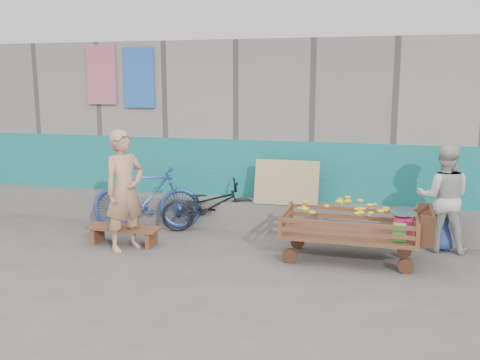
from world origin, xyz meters
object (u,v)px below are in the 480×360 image
(vendor_man, at_px, (125,191))
(child, at_px, (442,219))
(banana_cart, at_px, (347,220))
(bicycle_dark, at_px, (210,205))
(bench, at_px, (124,231))
(bicycle_blue, at_px, (147,197))
(woman, at_px, (443,198))

(vendor_man, distance_m, child, 4.44)
(banana_cart, xyz_separation_m, bicycle_dark, (-2.20, 0.91, -0.15))
(bench, xyz_separation_m, bicycle_blue, (-0.03, 0.87, 0.32))
(banana_cart, bearing_deg, vendor_man, -173.45)
(child, height_order, bicycle_blue, bicycle_blue)
(bench, distance_m, child, 4.52)
(banana_cart, bearing_deg, child, 32.01)
(banana_cart, height_order, bicycle_blue, bicycle_blue)
(bench, xyz_separation_m, bicycle_dark, (0.96, 1.07, 0.20))
(woman, relative_size, child, 1.68)
(bench, bearing_deg, bicycle_blue, 92.25)
(woman, height_order, bicycle_dark, woman)
(bench, height_order, bicycle_dark, bicycle_dark)
(vendor_man, height_order, bicycle_blue, vendor_man)
(bench, xyz_separation_m, vendor_man, (0.14, -0.18, 0.65))
(vendor_man, xyz_separation_m, bicycle_blue, (-0.17, 1.06, -0.33))
(bench, height_order, child, child)
(bench, bearing_deg, vendor_man, -53.36)
(child, bearing_deg, bench, 8.06)
(bench, relative_size, bicycle_blue, 0.62)
(child, bearing_deg, woman, 85.94)
(bicycle_dark, height_order, bicycle_blue, bicycle_blue)
(bicycle_dark, bearing_deg, banana_cart, -136.05)
(banana_cart, bearing_deg, woman, 31.83)
(vendor_man, xyz_separation_m, bicycle_dark, (0.82, 1.26, -0.44))
(vendor_man, distance_m, bicycle_blue, 1.12)
(vendor_man, bearing_deg, child, -45.65)
(bicycle_dark, bearing_deg, woman, -115.75)
(vendor_man, distance_m, woman, 4.42)
(woman, xyz_separation_m, bicycle_blue, (-4.45, -0.07, -0.23))
(vendor_man, bearing_deg, bench, 66.18)
(banana_cart, bearing_deg, bicycle_blue, 167.48)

